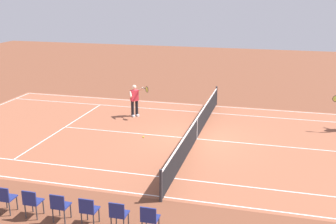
% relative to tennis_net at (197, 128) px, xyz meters
% --- Properties ---
extents(ground_plane, '(60.00, 60.00, 0.00)m').
position_rel_tennis_net_xyz_m(ground_plane, '(0.00, 0.00, -0.49)').
color(ground_plane, brown).
extents(court_slab, '(24.20, 11.40, 0.00)m').
position_rel_tennis_net_xyz_m(court_slab, '(0.00, 0.00, -0.49)').
color(court_slab, '#935138').
rests_on(court_slab, ground_plane).
extents(court_line_markings, '(23.85, 11.05, 0.01)m').
position_rel_tennis_net_xyz_m(court_line_markings, '(0.00, 0.00, -0.49)').
color(court_line_markings, white).
rests_on(court_line_markings, ground_plane).
extents(tennis_net, '(0.10, 11.70, 1.08)m').
position_rel_tennis_net_xyz_m(tennis_net, '(0.00, 0.00, 0.00)').
color(tennis_net, '#2D2D33').
rests_on(tennis_net, ground_plane).
extents(tennis_player_near, '(1.12, 0.74, 1.70)m').
position_rel_tennis_net_xyz_m(tennis_player_near, '(3.74, -2.55, 0.44)').
color(tennis_player_near, black).
rests_on(tennis_player_near, ground_plane).
extents(tennis_ball, '(0.07, 0.07, 0.07)m').
position_rel_tennis_net_xyz_m(tennis_ball, '(2.32, 0.45, -0.46)').
color(tennis_ball, '#CCE01E').
rests_on(tennis_ball, ground_plane).
extents(spectator_chair_0, '(0.44, 0.44, 0.88)m').
position_rel_tennis_net_xyz_m(spectator_chair_0, '(-0.21, 7.63, 0.03)').
color(spectator_chair_0, '#38383D').
rests_on(spectator_chair_0, ground_plane).
extents(spectator_chair_1, '(0.44, 0.44, 0.88)m').
position_rel_tennis_net_xyz_m(spectator_chair_1, '(0.67, 7.63, 0.03)').
color(spectator_chair_1, '#38383D').
rests_on(spectator_chair_1, ground_plane).
extents(spectator_chair_2, '(0.44, 0.44, 0.88)m').
position_rel_tennis_net_xyz_m(spectator_chair_2, '(1.55, 7.63, 0.03)').
color(spectator_chair_2, '#38383D').
rests_on(spectator_chair_2, ground_plane).
extents(spectator_chair_3, '(0.44, 0.44, 0.88)m').
position_rel_tennis_net_xyz_m(spectator_chair_3, '(2.42, 7.63, 0.03)').
color(spectator_chair_3, '#38383D').
rests_on(spectator_chair_3, ground_plane).
extents(spectator_chair_4, '(0.44, 0.44, 0.88)m').
position_rel_tennis_net_xyz_m(spectator_chair_4, '(3.30, 7.63, 0.03)').
color(spectator_chair_4, '#38383D').
rests_on(spectator_chair_4, ground_plane).
extents(spectator_chair_5, '(0.44, 0.44, 0.88)m').
position_rel_tennis_net_xyz_m(spectator_chair_5, '(4.18, 7.63, 0.03)').
color(spectator_chair_5, '#38383D').
rests_on(spectator_chair_5, ground_plane).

